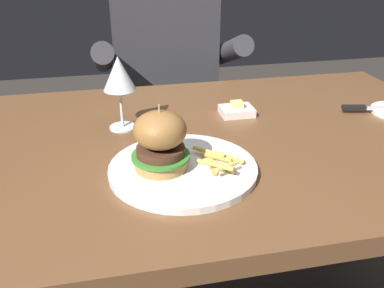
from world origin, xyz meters
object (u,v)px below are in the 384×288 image
butter_dish (237,110)px  burger_sandwich (160,141)px  table_knife (377,108)px  diner_person (166,105)px  wine_glass (119,76)px  main_plate (185,169)px

butter_dish → burger_sandwich: bearing=-132.1°
table_knife → butter_dish: size_ratio=2.64×
diner_person → wine_glass: bearing=-108.2°
main_plate → diner_person: 0.84m
butter_dish → diner_person: diner_person is taller
burger_sandwich → wine_glass: size_ratio=0.74×
table_knife → diner_person: size_ratio=0.19×
burger_sandwich → wine_glass: 0.25m
table_knife → diner_person: bearing=126.7°
main_plate → wine_glass: wine_glass is taller
wine_glass → table_knife: bearing=-3.7°
wine_glass → table_knife: wine_glass is taller
diner_person → table_knife: bearing=-53.3°
table_knife → butter_dish: (-0.36, 0.06, -0.00)m
burger_sandwich → table_knife: (0.59, 0.19, -0.06)m
main_plate → burger_sandwich: size_ratio=2.24×
burger_sandwich → table_knife: bearing=18.1°
main_plate → table_knife: (0.54, 0.19, 0.01)m
wine_glass → butter_dish: 0.31m
wine_glass → diner_person: size_ratio=0.15×
wine_glass → diner_person: 0.68m
main_plate → table_knife: bearing=19.8°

